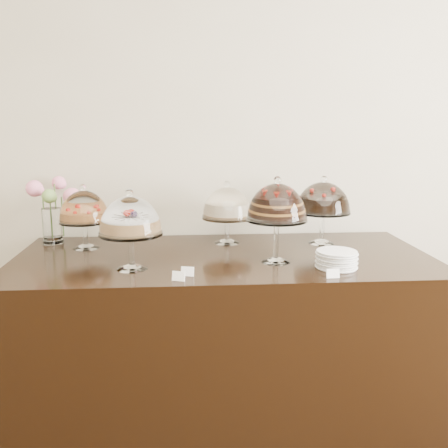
{
  "coord_description": "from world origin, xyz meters",
  "views": [
    {
      "loc": [
        -0.52,
        -0.11,
        1.59
      ],
      "look_at": [
        -0.32,
        2.4,
        1.08
      ],
      "focal_mm": 40.0,
      "sensor_mm": 36.0,
      "label": 1
    }
  ],
  "objects": [
    {
      "name": "cake_stand_choco_layer",
      "position": [
        -0.07,
        2.3,
        1.19
      ],
      "size": [
        0.31,
        0.31,
        0.44
      ],
      "color": "white",
      "rests_on": "display_counter"
    },
    {
      "name": "cake_stand_sugar_sponge",
      "position": [
        -0.78,
        2.23,
        1.15
      ],
      "size": [
        0.3,
        0.3,
        0.39
      ],
      "color": "white",
      "rests_on": "display_counter"
    },
    {
      "name": "price_card_right",
      "position": [
        0.14,
        2.01,
        0.92
      ],
      "size": [
        0.06,
        0.02,
        0.04
      ],
      "primitive_type": "cube",
      "rotation": [
        -0.21,
        0.0,
        0.03
      ],
      "color": "white",
      "rests_on": "display_counter"
    },
    {
      "name": "price_card_left",
      "position": [
        -0.56,
        2.03,
        0.92
      ],
      "size": [
        0.06,
        0.04,
        0.04
      ],
      "primitive_type": "cube",
      "rotation": [
        -0.21,
        0.0,
        -0.36
      ],
      "color": "white",
      "rests_on": "display_counter"
    },
    {
      "name": "cake_stand_cheesecake",
      "position": [
        -0.28,
        2.73,
        1.12
      ],
      "size": [
        0.29,
        0.29,
        0.37
      ],
      "color": "white",
      "rests_on": "display_counter"
    },
    {
      "name": "flower_vase",
      "position": [
        -1.29,
        2.81,
        1.11
      ],
      "size": [
        0.31,
        0.28,
        0.38
      ],
      "color": "white",
      "rests_on": "display_counter"
    },
    {
      "name": "price_card_extra",
      "position": [
        -0.52,
        2.09,
        0.92
      ],
      "size": [
        0.06,
        0.03,
        0.04
      ],
      "primitive_type": "cube",
      "rotation": [
        -0.21,
        0.0,
        -0.25
      ],
      "color": "white",
      "rests_on": "display_counter"
    },
    {
      "name": "cake_stand_fruit_tart",
      "position": [
        -1.08,
        2.66,
        1.12
      ],
      "size": [
        0.28,
        0.28,
        0.36
      ],
      "color": "white",
      "rests_on": "display_counter"
    },
    {
      "name": "display_counter",
      "position": [
        -0.32,
        2.45,
        0.45
      ],
      "size": [
        2.2,
        1.0,
        0.9
      ],
      "primitive_type": "cube",
      "color": "black",
      "rests_on": "ground"
    },
    {
      "name": "wall_back",
      "position": [
        0.0,
        3.0,
        1.5
      ],
      "size": [
        5.0,
        0.04,
        3.0
      ],
      "primitive_type": "cube",
      "color": "#BFB69A",
      "rests_on": "ground"
    },
    {
      "name": "plate_stack",
      "position": [
        0.21,
        2.18,
        0.94
      ],
      "size": [
        0.2,
        0.2,
        0.08
      ],
      "color": "white",
      "rests_on": "display_counter"
    },
    {
      "name": "cake_stand_dark_choco",
      "position": [
        0.27,
        2.67,
        1.16
      ],
      "size": [
        0.32,
        0.32,
        0.4
      ],
      "color": "white",
      "rests_on": "display_counter"
    }
  ]
}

